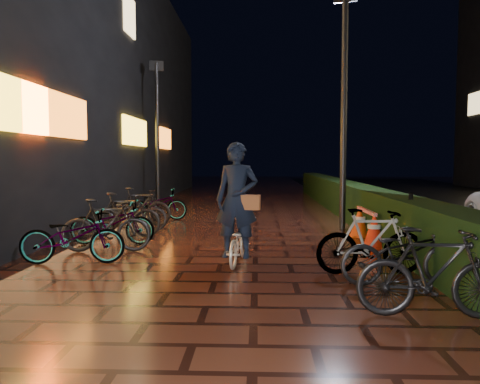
{
  "coord_description": "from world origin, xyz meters",
  "views": [
    {
      "loc": [
        0.6,
        -6.36,
        1.7
      ],
      "look_at": [
        0.27,
        2.14,
        1.1
      ],
      "focal_mm": 35.0,
      "sensor_mm": 36.0,
      "label": 1
    }
  ],
  "objects": [
    {
      "name": "ground",
      "position": [
        0.0,
        0.0,
        0.0
      ],
      "size": [
        80.0,
        80.0,
        0.0
      ],
      "primitive_type": "plane",
      "color": "#381911",
      "rests_on": "ground"
    },
    {
      "name": "hedge",
      "position": [
        3.3,
        8.0,
        0.5
      ],
      "size": [
        0.7,
        20.0,
        1.0
      ],
      "primitive_type": "cube",
      "color": "black",
      "rests_on": "ground"
    },
    {
      "name": "lamp_post_hedge",
      "position": [
        2.66,
        5.07,
        3.19
      ],
      "size": [
        0.55,
        0.25,
        5.8
      ],
      "color": "black",
      "rests_on": "ground"
    },
    {
      "name": "lamp_post_sf",
      "position": [
        -2.89,
        9.77,
        2.78
      ],
      "size": [
        0.48,
        0.19,
        5.06
      ],
      "color": "black",
      "rests_on": "ground"
    },
    {
      "name": "cyclist",
      "position": [
        0.27,
        1.1,
        0.73
      ],
      "size": [
        0.74,
        1.43,
        1.97
      ],
      "color": "silver",
      "rests_on": "ground"
    },
    {
      "name": "traffic_barrier",
      "position": [
        2.83,
        3.28,
        0.34
      ],
      "size": [
        0.43,
        1.68,
        0.67
      ],
      "color": "red",
      "rests_on": "ground"
    },
    {
      "name": "cart_assembly",
      "position": [
        3.35,
        2.16,
        0.58
      ],
      "size": [
        0.74,
        0.8,
        1.12
      ],
      "color": "black",
      "rests_on": "ground"
    },
    {
      "name": "parked_bikes_storefront",
      "position": [
        -2.32,
        3.69,
        0.46
      ],
      "size": [
        1.93,
        6.29,
        0.98
      ],
      "color": "black",
      "rests_on": "ground"
    },
    {
      "name": "parked_bikes_hedge",
      "position": [
        2.43,
        -0.31,
        0.47
      ],
      "size": [
        1.96,
        2.47,
        0.98
      ],
      "color": "black",
      "rests_on": "ground"
    }
  ]
}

